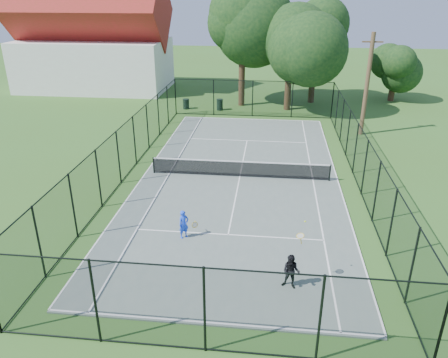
# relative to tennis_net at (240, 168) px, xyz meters

# --- Properties ---
(ground) EXTENTS (120.00, 120.00, 0.00)m
(ground) POSITION_rel_tennis_net_xyz_m (0.00, 0.00, -0.58)
(ground) COLOR #375F20
(tennis_court) EXTENTS (11.00, 24.00, 0.06)m
(tennis_court) POSITION_rel_tennis_net_xyz_m (0.00, 0.00, -0.55)
(tennis_court) COLOR #586861
(tennis_court) RESTS_ON ground
(tennis_net) EXTENTS (10.08, 0.08, 0.95)m
(tennis_net) POSITION_rel_tennis_net_xyz_m (0.00, 0.00, 0.00)
(tennis_net) COLOR black
(tennis_net) RESTS_ON tennis_court
(fence) EXTENTS (13.10, 26.10, 3.00)m
(fence) POSITION_rel_tennis_net_xyz_m (0.00, 0.00, 0.92)
(fence) COLOR black
(fence) RESTS_ON ground
(tree_near_left) EXTENTS (7.27, 7.27, 9.48)m
(tree_near_left) POSITION_rel_tennis_net_xyz_m (-1.19, 16.62, 5.26)
(tree_near_left) COLOR #332114
(tree_near_left) RESTS_ON ground
(tree_near_mid) EXTENTS (7.27, 7.27, 9.51)m
(tree_near_mid) POSITION_rel_tennis_net_xyz_m (2.94, 15.56, 5.28)
(tree_near_mid) COLOR #332114
(tree_near_mid) RESTS_ON ground
(tree_near_right) EXTENTS (6.10, 6.10, 8.42)m
(tree_near_right) POSITION_rel_tennis_net_xyz_m (5.23, 18.50, 4.77)
(tree_near_right) COLOR #332114
(tree_near_right) RESTS_ON ground
(tree_far_right) EXTENTS (3.75, 3.75, 4.96)m
(tree_far_right) POSITION_rel_tennis_net_xyz_m (12.87, 19.98, 2.48)
(tree_far_right) COLOR #332114
(tree_far_right) RESTS_ON ground
(building) EXTENTS (15.30, 8.15, 11.87)m
(building) POSITION_rel_tennis_net_xyz_m (-17.00, 22.00, 4.35)
(building) COLOR silver
(building) RESTS_ON ground
(trash_bin_left) EXTENTS (0.58, 0.58, 0.88)m
(trash_bin_left) POSITION_rel_tennis_net_xyz_m (-5.98, 14.76, -0.13)
(trash_bin_left) COLOR black
(trash_bin_left) RESTS_ON ground
(trash_bin_right) EXTENTS (0.58, 0.58, 0.97)m
(trash_bin_right) POSITION_rel_tennis_net_xyz_m (-2.95, 14.66, -0.09)
(trash_bin_right) COLOR black
(trash_bin_right) RESTS_ON ground
(utility_pole) EXTENTS (1.40, 0.30, 7.20)m
(utility_pole) POSITION_rel_tennis_net_xyz_m (8.23, 9.00, 3.09)
(utility_pole) COLOR #4C3823
(utility_pole) RESTS_ON ground
(player_blue) EXTENTS (0.86, 0.53, 1.27)m
(player_blue) POSITION_rel_tennis_net_xyz_m (-1.86, -6.81, 0.11)
(player_blue) COLOR blue
(player_blue) RESTS_ON tennis_court
(player_black) EXTENTS (0.81, 1.00, 2.40)m
(player_black) POSITION_rel_tennis_net_xyz_m (2.59, -9.76, 0.15)
(player_black) COLOR black
(player_black) RESTS_ON tennis_court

